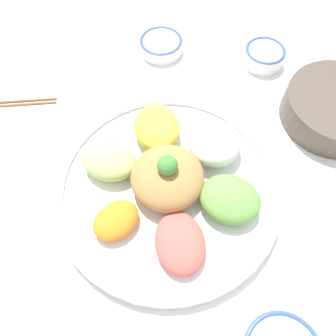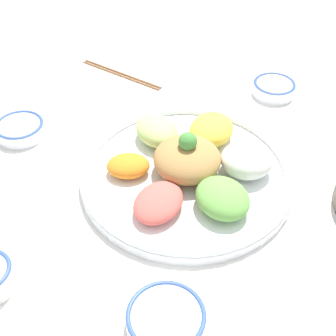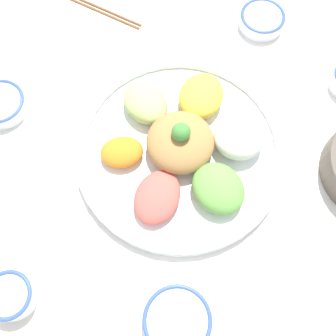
# 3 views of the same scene
# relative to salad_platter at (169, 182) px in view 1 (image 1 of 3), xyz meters

# --- Properties ---
(ground_plane) EXTENTS (2.40, 2.40, 0.00)m
(ground_plane) POSITION_rel_salad_platter_xyz_m (-0.03, 0.02, -0.03)
(ground_plane) COLOR white
(salad_platter) EXTENTS (0.41, 0.41, 0.11)m
(salad_platter) POSITION_rel_salad_platter_xyz_m (0.00, 0.00, 0.00)
(salad_platter) COLOR white
(salad_platter) RESTS_ON ground_plane
(rice_bowl_plain) EXTENTS (0.10, 0.10, 0.03)m
(rice_bowl_plain) POSITION_rel_salad_platter_xyz_m (0.23, -0.28, -0.01)
(rice_bowl_plain) COLOR white
(rice_bowl_plain) RESTS_ON ground_plane
(sauce_bowl_far) EXTENTS (0.09, 0.09, 0.04)m
(sauce_bowl_far) POSITION_rel_salad_platter_xyz_m (0.02, -0.39, -0.01)
(sauce_bowl_far) COLOR white
(sauce_bowl_far) RESTS_ON ground_plane
(side_serving_bowl) EXTENTS (0.21, 0.21, 0.06)m
(side_serving_bowl) POSITION_rel_salad_platter_xyz_m (-0.17, -0.33, 0.01)
(side_serving_bowl) COLOR #51473D
(side_serving_bowl) RESTS_ON ground_plane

